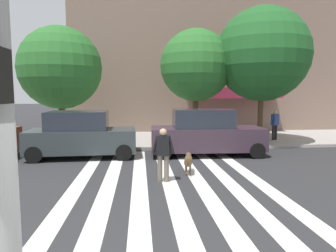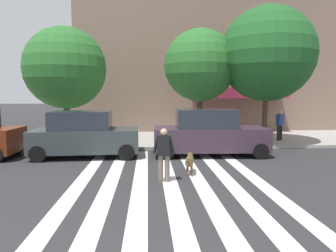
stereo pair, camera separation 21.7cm
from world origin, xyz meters
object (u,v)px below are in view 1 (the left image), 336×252
at_px(pedestrian_dog_walker, 163,152).
at_px(pedestrian_bystander, 275,123).
at_px(parked_car_behind_first, 81,135).
at_px(street_tree_nearest, 60,68).
at_px(street_tree_further, 262,55).
at_px(parked_car_third_in_line, 206,133).
at_px(dog_on_leash, 188,160).
at_px(street_tree_middle, 196,66).

distance_m(pedestrian_dog_walker, pedestrian_bystander, 9.62).
xyz_separation_m(parked_car_behind_first, pedestrian_bystander, (9.87, 2.98, 0.14)).
relative_size(street_tree_nearest, pedestrian_bystander, 3.66).
height_order(street_tree_further, pedestrian_bystander, street_tree_further).
xyz_separation_m(street_tree_nearest, pedestrian_dog_walker, (4.78, -7.34, -3.09)).
xyz_separation_m(parked_car_third_in_line, pedestrian_bystander, (4.54, 2.98, 0.12)).
xyz_separation_m(parked_car_behind_first, pedestrian_dog_walker, (3.16, -3.91, -0.01)).
relative_size(parked_car_third_in_line, pedestrian_bystander, 2.99).
relative_size(parked_car_third_in_line, dog_on_leash, 4.56).
bearing_deg(dog_on_leash, parked_car_third_in_line, 67.42).
distance_m(street_tree_middle, pedestrian_bystander, 5.42).
distance_m(street_tree_nearest, pedestrian_bystander, 11.87).
xyz_separation_m(street_tree_nearest, street_tree_middle, (7.04, -0.55, 0.14)).
xyz_separation_m(parked_car_behind_first, parked_car_third_in_line, (5.33, 0.00, 0.02)).
bearing_deg(parked_car_third_in_line, street_tree_further, 33.42).
relative_size(parked_car_behind_first, street_tree_middle, 0.76).
bearing_deg(street_tree_middle, street_tree_nearest, 175.51).
relative_size(street_tree_middle, pedestrian_dog_walker, 3.59).
relative_size(parked_car_behind_first, dog_on_leash, 4.16).
relative_size(street_tree_middle, street_tree_further, 0.85).
distance_m(street_tree_further, pedestrian_dog_walker, 9.10).
relative_size(parked_car_behind_first, pedestrian_dog_walker, 2.74).
distance_m(street_tree_middle, dog_on_leash, 7.09).
height_order(parked_car_behind_first, parked_car_third_in_line, parked_car_third_in_line).
bearing_deg(parked_car_behind_first, street_tree_further, 14.41).
distance_m(parked_car_third_in_line, street_tree_nearest, 8.33).
bearing_deg(parked_car_behind_first, pedestrian_dog_walker, -51.06).
bearing_deg(parked_car_behind_first, street_tree_middle, 28.01).
distance_m(street_tree_nearest, street_tree_further, 10.43).
xyz_separation_m(street_tree_nearest, street_tree_further, (10.34, -1.19, 0.66)).
relative_size(street_tree_nearest, pedestrian_dog_walker, 3.66).
xyz_separation_m(street_tree_further, pedestrian_dog_walker, (-5.56, -6.15, -3.75)).
height_order(pedestrian_dog_walker, dog_on_leash, pedestrian_dog_walker).
bearing_deg(street_tree_nearest, pedestrian_bystander, -2.24).
xyz_separation_m(street_tree_middle, dog_on_leash, (-1.34, -5.89, -3.71)).
distance_m(pedestrian_dog_walker, dog_on_leash, 1.37).
xyz_separation_m(parked_car_behind_first, street_tree_nearest, (-1.63, 3.43, 3.07)).
bearing_deg(dog_on_leash, pedestrian_bystander, 45.95).
height_order(street_tree_further, dog_on_leash, street_tree_further).
bearing_deg(parked_car_behind_first, parked_car_third_in_line, 0.04).
relative_size(dog_on_leash, pedestrian_bystander, 0.66).
height_order(street_tree_middle, pedestrian_dog_walker, street_tree_middle).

